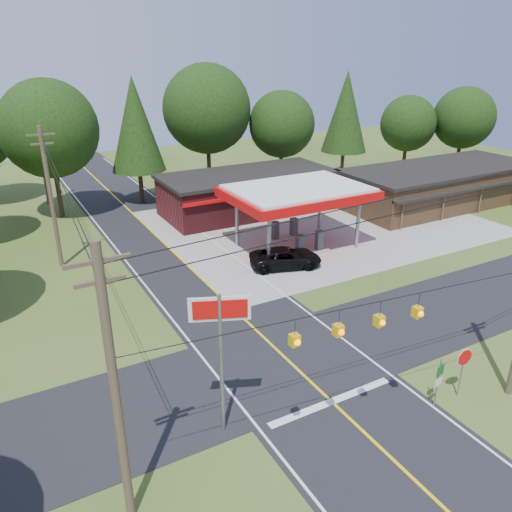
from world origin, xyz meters
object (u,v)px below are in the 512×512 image
octagonal_stop_sign (464,361)px  gas_canopy (298,195)px  sedan_car (320,200)px  suv_car (286,258)px  big_stop_sign (220,334)px

octagonal_stop_sign → gas_canopy: bearing=79.0°
sedan_car → suv_car: bearing=-123.8°
sedan_car → octagonal_stop_sign: 29.47m
octagonal_stop_sign → suv_car: bearing=87.1°
octagonal_stop_sign → sedan_car: bearing=66.6°
big_stop_sign → octagonal_stop_sign: 11.12m
suv_car → big_stop_sign: size_ratio=0.82×
suv_car → octagonal_stop_sign: octagonal_stop_sign is taller
gas_canopy → suv_car: size_ratio=2.06×
big_stop_sign → octagonal_stop_sign: bearing=-17.2°
sedan_car → octagonal_stop_sign: size_ratio=1.41×
gas_canopy → octagonal_stop_sign: size_ratio=4.23×
suv_car → big_stop_sign: bearing=156.7°
suv_car → octagonal_stop_sign: bearing=-165.3°
gas_canopy → sedan_car: (8.00, 8.00, -3.66)m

